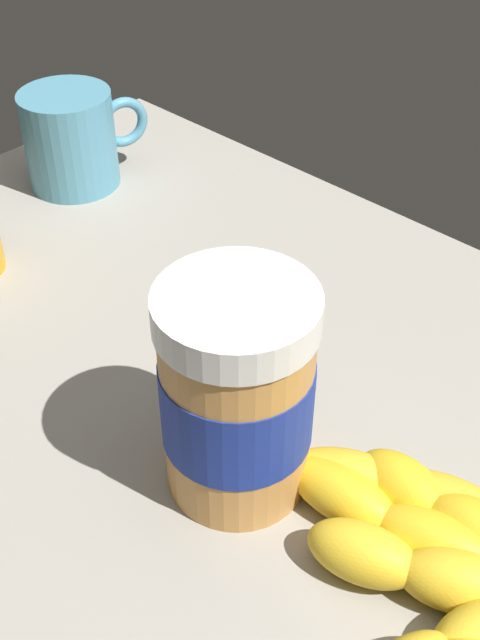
% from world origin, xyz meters
% --- Properties ---
extents(ground_plane, '(0.91, 0.58, 0.04)m').
position_xyz_m(ground_plane, '(0.00, 0.00, -0.02)').
color(ground_plane, gray).
extents(banana_bunch, '(0.21, 0.21, 0.04)m').
position_xyz_m(banana_bunch, '(-0.18, 0.02, 0.02)').
color(banana_bunch, yellow).
rests_on(banana_bunch, ground_plane).
extents(peanut_butter_jar, '(0.09, 0.09, 0.14)m').
position_xyz_m(peanut_butter_jar, '(-0.02, 0.04, 0.07)').
color(peanut_butter_jar, '#BF8442').
rests_on(peanut_butter_jar, ground_plane).
extents(coffee_mug, '(0.09, 0.12, 0.09)m').
position_xyz_m(coffee_mug, '(0.35, -0.12, 0.05)').
color(coffee_mug, teal).
rests_on(coffee_mug, ground_plane).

